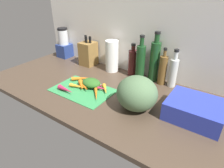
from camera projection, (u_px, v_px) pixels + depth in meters
ground_plane at (99, 90)px, 134.39cm from camera, size 170.00×80.00×3.00cm
wall_back at (129, 34)px, 147.39cm from camera, size 170.00×3.00×60.00cm
cutting_board at (83, 90)px, 130.36cm from camera, size 41.05×27.61×0.80cm
carrot_0 at (99, 86)px, 132.64cm from camera, size 9.64×9.68×2.23cm
carrot_1 at (96, 94)px, 122.36cm from camera, size 10.84×12.18×2.23cm
carrot_2 at (79, 86)px, 131.14cm from camera, size 14.19×5.53×2.52cm
carrot_3 at (105, 89)px, 127.42cm from camera, size 10.31×10.53×2.82cm
carrot_4 at (83, 78)px, 141.80cm from camera, size 14.31×12.47×2.87cm
carrot_5 at (81, 85)px, 131.55cm from camera, size 11.01×10.41×3.54cm
carrot_6 at (98, 88)px, 128.91cm from camera, size 14.82×6.04×3.37cm
carrot_7 at (66, 90)px, 126.59cm from camera, size 13.54×4.08×3.34cm
carrot_8 at (84, 86)px, 130.93cm from camera, size 13.98×9.59×3.44cm
carrot_9 at (92, 85)px, 133.28cm from camera, size 15.77×7.06×2.30cm
carrot_greens_pile at (91, 83)px, 132.27cm from camera, size 13.82×10.63×5.85cm
winter_squash at (137, 93)px, 107.52cm from camera, size 23.67×22.45×20.22cm
knife_block at (88, 53)px, 166.65cm from camera, size 12.07×13.13×25.70cm
blender_appliance at (64, 45)px, 183.67cm from camera, size 12.02×12.02×28.08cm
paper_towel_roll at (112, 56)px, 153.83cm from camera, size 10.46×10.46×25.35cm
bottle_0 at (133, 62)px, 147.71cm from camera, size 6.78×6.78×25.48cm
bottle_1 at (140, 62)px, 140.21cm from camera, size 6.74×6.74×33.36cm
bottle_2 at (155, 61)px, 137.04cm from camera, size 7.10×7.10×36.46cm
bottle_3 at (163, 70)px, 134.40cm from camera, size 5.75×5.75×26.84cm
bottle_4 at (173, 72)px, 131.08cm from camera, size 5.69×5.69×27.06cm
dish_rack at (195, 110)px, 102.25cm from camera, size 28.76×24.40×10.29cm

